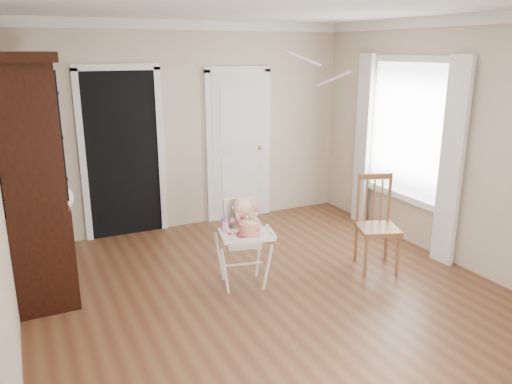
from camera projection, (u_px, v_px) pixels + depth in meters
name	position (u px, v px, depth m)	size (l,w,h in m)	color
floor	(277.00, 301.00, 4.82)	(5.00, 5.00, 0.00)	#59311E
ceiling	(281.00, 4.00, 4.08)	(5.00, 5.00, 0.00)	white
wall_back	(189.00, 127.00, 6.62)	(4.50, 4.50, 0.00)	beige
wall_right	(462.00, 145.00, 5.39)	(5.00, 5.00, 0.00)	beige
crown_molding	(280.00, 12.00, 4.10)	(4.50, 5.00, 0.12)	white
doorway	(122.00, 151.00, 6.29)	(1.06, 0.05, 2.22)	black
closet_door	(239.00, 147.00, 6.98)	(0.96, 0.09, 2.13)	white
window_right	(405.00, 140.00, 6.07)	(0.13, 1.84, 2.30)	white
high_chair	(243.00, 234.00, 5.01)	(0.64, 0.74, 0.91)	white
baby	(242.00, 219.00, 4.99)	(0.27, 0.24, 0.43)	beige
cake	(250.00, 229.00, 4.75)	(0.27, 0.27, 0.13)	silver
sippy_cup	(225.00, 224.00, 4.86)	(0.07, 0.07, 0.18)	#FA99C5
china_cabinet	(33.00, 177.00, 4.80)	(0.61, 1.38, 2.33)	black
dining_chair	(377.00, 225.00, 5.48)	(0.54, 0.54, 1.03)	brown
streamer	(303.00, 59.00, 5.19)	(0.03, 0.50, 0.02)	#FB91CB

